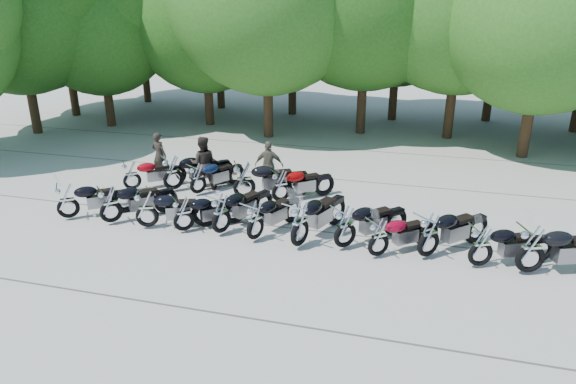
% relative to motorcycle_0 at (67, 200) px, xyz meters
% --- Properties ---
extents(ground, '(90.00, 90.00, 0.00)m').
position_rel_motorcycle_0_xyz_m(ground, '(6.42, -0.37, -0.62)').
color(ground, '#9C968D').
rests_on(ground, ground).
extents(tree_0, '(7.50, 7.50, 9.21)m').
position_rel_motorcycle_0_xyz_m(tree_0, '(-9.00, 12.61, 4.83)').
color(tree_0, '#3A2614').
rests_on(tree_0, ground).
extents(tree_1, '(6.97, 6.97, 8.55)m').
position_rel_motorcycle_0_xyz_m(tree_1, '(-5.62, 10.87, 4.44)').
color(tree_1, '#3A2614').
rests_on(tree_1, ground).
extents(tree_2, '(7.31, 7.31, 8.97)m').
position_rel_motorcycle_0_xyz_m(tree_2, '(-0.84, 12.47, 4.69)').
color(tree_2, '#3A2614').
rests_on(tree_2, ground).
extents(tree_6, '(8.00, 8.00, 9.82)m').
position_rel_motorcycle_0_xyz_m(tree_6, '(13.97, 10.45, 5.19)').
color(tree_6, '#3A2614').
rests_on(tree_6, ground).
extents(tree_9, '(7.59, 7.59, 9.32)m').
position_rel_motorcycle_0_xyz_m(tree_9, '(-7.11, 17.22, 4.89)').
color(tree_9, '#3A2614').
rests_on(tree_9, ground).
extents(tree_10, '(7.78, 7.78, 9.55)m').
position_rel_motorcycle_0_xyz_m(tree_10, '(-1.87, 16.60, 5.03)').
color(tree_10, '#3A2614').
rests_on(tree_10, ground).
extents(tree_11, '(7.56, 7.56, 9.28)m').
position_rel_motorcycle_0_xyz_m(tree_11, '(2.66, 16.06, 4.87)').
color(tree_11, '#3A2614').
rests_on(tree_11, ground).
extents(tree_12, '(7.88, 7.88, 9.67)m').
position_rel_motorcycle_0_xyz_m(tree_12, '(8.22, 16.10, 5.10)').
color(tree_12, '#3A2614').
rests_on(tree_12, ground).
extents(tree_13, '(8.31, 8.31, 10.20)m').
position_rel_motorcycle_0_xyz_m(tree_13, '(13.11, 17.11, 5.41)').
color(tree_13, '#3A2614').
rests_on(tree_13, ground).
extents(tree_17, '(8.31, 8.31, 10.20)m').
position_rel_motorcycle_0_xyz_m(tree_17, '(-8.26, 8.63, 5.42)').
color(tree_17, '#3A2614').
rests_on(tree_17, ground).
extents(motorcycle_0, '(2.17, 1.86, 1.25)m').
position_rel_motorcycle_0_xyz_m(motorcycle_0, '(0.00, 0.00, 0.00)').
color(motorcycle_0, black).
rests_on(motorcycle_0, ground).
extents(motorcycle_1, '(2.05, 2.16, 1.29)m').
position_rel_motorcycle_0_xyz_m(motorcycle_1, '(1.41, 0.05, 0.02)').
color(motorcycle_1, black).
rests_on(motorcycle_1, ground).
extents(motorcycle_2, '(2.35, 1.45, 1.27)m').
position_rel_motorcycle_0_xyz_m(motorcycle_2, '(2.58, 0.03, 0.01)').
color(motorcycle_2, black).
rests_on(motorcycle_2, ground).
extents(motorcycle_3, '(1.99, 1.86, 1.18)m').
position_rel_motorcycle_0_xyz_m(motorcycle_3, '(3.69, 0.07, -0.03)').
color(motorcycle_3, black).
rests_on(motorcycle_3, ground).
extents(motorcycle_4, '(1.62, 2.45, 1.34)m').
position_rel_motorcycle_0_xyz_m(motorcycle_4, '(4.76, 0.23, 0.04)').
color(motorcycle_4, black).
rests_on(motorcycle_4, ground).
extents(motorcycle_5, '(1.50, 2.32, 1.26)m').
position_rel_motorcycle_0_xyz_m(motorcycle_5, '(5.79, 0.09, 0.01)').
color(motorcycle_5, black).
rests_on(motorcycle_5, ground).
extents(motorcycle_6, '(1.64, 2.68, 1.45)m').
position_rel_motorcycle_0_xyz_m(motorcycle_6, '(7.04, 0.00, 0.10)').
color(motorcycle_6, black).
rests_on(motorcycle_6, ground).
extents(motorcycle_7, '(2.18, 2.22, 1.35)m').
position_rel_motorcycle_0_xyz_m(motorcycle_7, '(8.20, 0.22, 0.05)').
color(motorcycle_7, black).
rests_on(motorcycle_7, ground).
extents(motorcycle_8, '(2.03, 1.86, 1.20)m').
position_rel_motorcycle_0_xyz_m(motorcycle_8, '(9.09, -0.03, -0.03)').
color(motorcycle_8, maroon).
rests_on(motorcycle_8, ground).
extents(motorcycle_9, '(2.22, 2.24, 1.37)m').
position_rel_motorcycle_0_xyz_m(motorcycle_9, '(10.30, 0.26, 0.06)').
color(motorcycle_9, black).
rests_on(motorcycle_9, ground).
extents(motorcycle_10, '(2.29, 1.54, 1.25)m').
position_rel_motorcycle_0_xyz_m(motorcycle_10, '(11.53, 0.09, 0.00)').
color(motorcycle_10, black).
rests_on(motorcycle_10, ground).
extents(motorcycle_11, '(2.62, 1.58, 1.42)m').
position_rel_motorcycle_0_xyz_m(motorcycle_11, '(12.63, 0.05, 0.08)').
color(motorcycle_11, black).
rests_on(motorcycle_11, ground).
extents(motorcycle_12, '(2.04, 1.82, 1.19)m').
position_rel_motorcycle_0_xyz_m(motorcycle_12, '(0.52, 2.66, -0.03)').
color(motorcycle_12, '#91050E').
rests_on(motorcycle_12, ground).
extents(motorcycle_13, '(2.31, 2.30, 1.41)m').
position_rel_motorcycle_0_xyz_m(motorcycle_13, '(1.91, 2.98, 0.08)').
color(motorcycle_13, black).
rests_on(motorcycle_13, ground).
extents(motorcycle_14, '(1.72, 2.19, 1.23)m').
position_rel_motorcycle_0_xyz_m(motorcycle_14, '(2.85, 2.89, -0.01)').
color(motorcycle_14, black).
rests_on(motorcycle_14, ground).
extents(motorcycle_15, '(2.61, 1.86, 1.43)m').
position_rel_motorcycle_0_xyz_m(motorcycle_15, '(4.49, 2.86, 0.09)').
color(motorcycle_15, black).
rests_on(motorcycle_15, ground).
extents(motorcycle_16, '(2.11, 1.95, 1.25)m').
position_rel_motorcycle_0_xyz_m(motorcycle_16, '(5.71, 2.91, -0.00)').
color(motorcycle_16, '#830404').
rests_on(motorcycle_16, ground).
extents(rider_0, '(0.68, 0.53, 1.67)m').
position_rel_motorcycle_0_xyz_m(rider_0, '(0.72, 4.26, 0.21)').
color(rider_0, black).
rests_on(rider_0, ground).
extents(rider_1, '(1.08, 0.96, 1.85)m').
position_rel_motorcycle_0_xyz_m(rider_1, '(2.79, 3.49, 0.30)').
color(rider_1, black).
rests_on(rider_1, ground).
extents(rider_2, '(1.03, 0.53, 1.68)m').
position_rel_motorcycle_0_xyz_m(rider_2, '(4.95, 4.10, 0.22)').
color(rider_2, brown).
rests_on(rider_2, ground).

